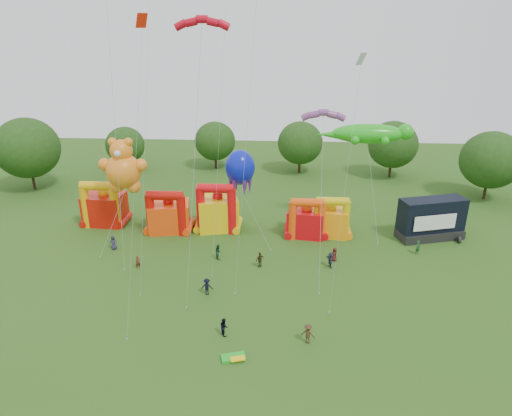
# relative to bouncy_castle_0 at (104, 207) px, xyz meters

# --- Properties ---
(ground) EXTENTS (160.00, 160.00, 0.00)m
(ground) POSITION_rel_bouncy_castle_0_xyz_m (19.63, -29.25, -2.50)
(ground) COLOR #295518
(ground) RESTS_ON ground
(tree_ring) EXTENTS (122.11, 124.20, 12.07)m
(tree_ring) POSITION_rel_bouncy_castle_0_xyz_m (18.47, -28.65, 3.76)
(tree_ring) COLOR #352314
(tree_ring) RESTS_ON ground
(bouncy_castle_0) EXTENTS (5.45, 4.49, 6.59)m
(bouncy_castle_0) POSITION_rel_bouncy_castle_0_xyz_m (0.00, 0.00, 0.00)
(bouncy_castle_0) COLOR red
(bouncy_castle_0) RESTS_ON ground
(bouncy_castle_1) EXTENTS (5.90, 5.03, 6.09)m
(bouncy_castle_1) POSITION_rel_bouncy_castle_0_xyz_m (9.42, -1.70, -0.19)
(bouncy_castle_1) COLOR #F9430D
(bouncy_castle_1) RESTS_ON ground
(bouncy_castle_2) EXTENTS (6.01, 5.21, 6.89)m
(bouncy_castle_2) POSITION_rel_bouncy_castle_0_xyz_m (15.89, -0.81, 0.11)
(bouncy_castle_2) COLOR yellow
(bouncy_castle_2) RESTS_ON ground
(bouncy_castle_3) EXTENTS (5.22, 4.45, 5.59)m
(bouncy_castle_3) POSITION_rel_bouncy_castle_0_xyz_m (27.67, -2.10, -0.36)
(bouncy_castle_3) COLOR red
(bouncy_castle_3) RESTS_ON ground
(bouncy_castle_4) EXTENTS (5.08, 4.30, 5.67)m
(bouncy_castle_4) POSITION_rel_bouncy_castle_0_xyz_m (30.84, -1.71, -0.33)
(bouncy_castle_4) COLOR orange
(bouncy_castle_4) RESTS_ON ground
(stage_trailer) EXTENTS (8.95, 5.36, 5.35)m
(stage_trailer) POSITION_rel_bouncy_castle_0_xyz_m (43.68, -1.71, 0.08)
(stage_trailer) COLOR black
(stage_trailer) RESTS_ON ground
(teddy_bear_kite) EXTENTS (6.16, 8.64, 13.17)m
(teddy_bear_kite) POSITION_rel_bouncy_castle_0_xyz_m (4.27, -4.67, 4.41)
(teddy_bear_kite) COLOR orange
(teddy_bear_kite) RESTS_ON ground
(gecko_kite) EXTENTS (12.38, 8.36, 14.17)m
(gecko_kite) POSITION_rel_bouncy_castle_0_xyz_m (35.76, 0.29, 6.48)
(gecko_kite) COLOR green
(gecko_kite) RESTS_ON ground
(octopus_kite) EXTENTS (6.42, 9.39, 10.82)m
(octopus_kite) POSITION_rel_bouncy_castle_0_xyz_m (20.37, -2.08, 1.84)
(octopus_kite) COLOR #0C18B5
(octopus_kite) RESTS_ON ground
(parafoil_kites) EXTENTS (26.81, 14.73, 31.42)m
(parafoil_kites) POSITION_rel_bouncy_castle_0_xyz_m (12.02, -12.74, 11.78)
(parafoil_kites) COLOR red
(parafoil_kites) RESTS_ON ground
(diamond_kites) EXTENTS (21.69, 17.94, 34.73)m
(diamond_kites) POSITION_rel_bouncy_castle_0_xyz_m (17.97, -15.07, 11.95)
(diamond_kites) COLOR red
(diamond_kites) RESTS_ON ground
(folded_kite_bundle) EXTENTS (2.20, 1.52, 0.31)m
(folded_kite_bundle) POSITION_rel_bouncy_castle_0_xyz_m (20.79, -26.60, -2.36)
(folded_kite_bundle) COLOR green
(folded_kite_bundle) RESTS_ON ground
(spectator_0) EXTENTS (1.00, 0.76, 1.84)m
(spectator_0) POSITION_rel_bouncy_castle_0_xyz_m (3.86, -7.64, -1.58)
(spectator_0) COLOR #2C2945
(spectator_0) RESTS_ON ground
(spectator_1) EXTENTS (0.68, 0.62, 1.56)m
(spectator_1) POSITION_rel_bouncy_castle_0_xyz_m (8.32, -12.14, -1.72)
(spectator_1) COLOR #572518
(spectator_1) RESTS_ON ground
(spectator_2) EXTENTS (1.03, 1.12, 1.86)m
(spectator_2) POSITION_rel_bouncy_castle_0_xyz_m (17.09, -9.25, -1.57)
(spectator_2) COLOR #193E23
(spectator_2) RESTS_ON ground
(spectator_3) EXTENTS (1.19, 0.69, 1.83)m
(spectator_3) POSITION_rel_bouncy_castle_0_xyz_m (17.00, -17.02, -1.58)
(spectator_3) COLOR black
(spectator_3) RESTS_ON ground
(spectator_4) EXTENTS (1.13, 1.08, 1.89)m
(spectator_4) POSITION_rel_bouncy_castle_0_xyz_m (22.11, -10.95, -1.56)
(spectator_4) COLOR #382A16
(spectator_4) RESTS_ON ground
(spectator_5) EXTENTS (0.81, 1.76, 1.82)m
(spectator_5) POSITION_rel_bouncy_castle_0_xyz_m (30.09, -10.48, -1.59)
(spectator_5) COLOR #2B2945
(spectator_5) RESTS_ON ground
(spectator_6) EXTENTS (0.97, 0.94, 1.68)m
(spectator_6) POSITION_rel_bouncy_castle_0_xyz_m (30.74, -8.92, -1.66)
(spectator_6) COLOR #4F1A16
(spectator_6) RESTS_ON ground
(spectator_7) EXTENTS (0.77, 0.70, 1.76)m
(spectator_7) POSITION_rel_bouncy_castle_0_xyz_m (40.94, -6.60, -1.62)
(spectator_7) COLOR #1D4927
(spectator_7) RESTS_ON ground
(spectator_8) EXTENTS (0.97, 1.04, 1.70)m
(spectator_8) POSITION_rel_bouncy_castle_0_xyz_m (19.58, -23.45, -1.65)
(spectator_8) COLOR black
(spectator_8) RESTS_ON ground
(spectator_9) EXTENTS (1.37, 1.08, 1.87)m
(spectator_9) POSITION_rel_bouncy_castle_0_xyz_m (26.98, -24.10, -1.56)
(spectator_9) COLOR #402C19
(spectator_9) RESTS_ON ground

